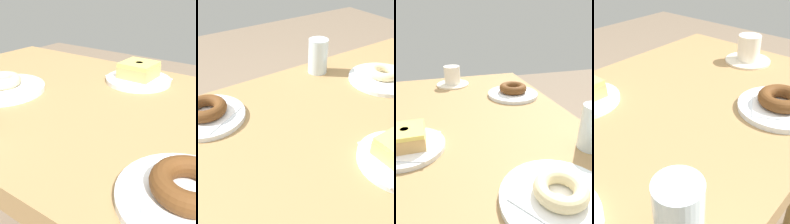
{
  "view_description": "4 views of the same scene",
  "coord_description": "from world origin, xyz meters",
  "views": [
    {
      "loc": [
        -0.36,
        0.53,
        1.0
      ],
      "look_at": [
        -0.06,
        0.11,
        0.75
      ],
      "focal_mm": 45.09,
      "sensor_mm": 36.0,
      "label": 1
    },
    {
      "loc": [
        -0.43,
        -0.43,
        1.16
      ],
      "look_at": [
        -0.11,
        0.04,
        0.76
      ],
      "focal_mm": 43.84,
      "sensor_mm": 36.0,
      "label": 2
    },
    {
      "loc": [
        0.55,
        -0.12,
        1.05
      ],
      "look_at": [
        -0.05,
        0.06,
        0.76
      ],
      "focal_mm": 35.97,
      "sensor_mm": 36.0,
      "label": 3
    },
    {
      "loc": [
        0.31,
        0.44,
        1.09
      ],
      "look_at": [
        -0.08,
        0.1,
        0.76
      ],
      "focal_mm": 45.59,
      "sensor_mm": 36.0,
      "label": 4
    }
  ],
  "objects": [
    {
      "name": "table",
      "position": [
        0.0,
        0.0,
        0.62
      ],
      "size": [
        1.29,
        0.7,
        0.71
      ],
      "color": "#9E794B",
      "rests_on": "ground_plane"
    },
    {
      "name": "plate_chocolate_ring",
      "position": [
        -0.29,
        0.21,
        0.72
      ],
      "size": [
        0.21,
        0.21,
        0.01
      ],
      "primitive_type": "cylinder",
      "color": "white",
      "rests_on": "table"
    },
    {
      "name": "napkin_chocolate_ring",
      "position": [
        -0.29,
        0.21,
        0.73
      ],
      "size": [
        0.18,
        0.18,
        0.0
      ],
      "primitive_type": "cube",
      "rotation": [
        0.0,
        0.0,
        0.51
      ],
      "color": "white",
      "rests_on": "plate_chocolate_ring"
    },
    {
      "name": "donut_chocolate_ring",
      "position": [
        -0.29,
        0.21,
        0.75
      ],
      "size": [
        0.11,
        0.11,
        0.03
      ],
      "primitive_type": "torus",
      "color": "#5C3517",
      "rests_on": "napkin_chocolate_ring"
    },
    {
      "name": "water_glass",
      "position": [
        0.14,
        0.27,
        0.77
      ],
      "size": [
        0.07,
        0.07,
        0.12
      ],
      "primitive_type": "cylinder",
      "color": "silver",
      "rests_on": "table"
    },
    {
      "name": "coffee_cup",
      "position": [
        -0.51,
        -0.01,
        0.75
      ],
      "size": [
        0.15,
        0.15,
        0.09
      ],
      "color": "#F4E6CA",
      "rests_on": "table"
    }
  ]
}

